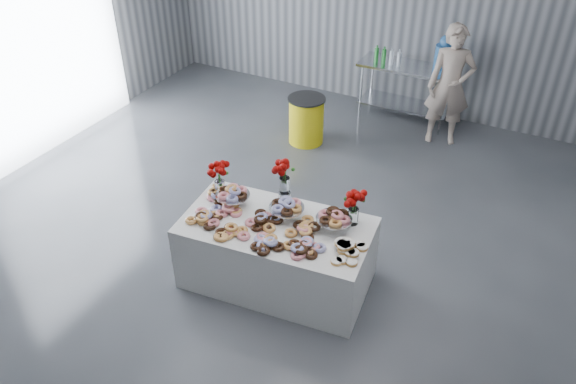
# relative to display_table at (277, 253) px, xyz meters

# --- Properties ---
(ground) EXTENTS (9.00, 9.00, 0.00)m
(ground) POSITION_rel_display_table_xyz_m (-0.35, 0.10, -0.38)
(ground) COLOR #393B41
(ground) RESTS_ON ground
(room_walls) EXTENTS (8.04, 9.04, 4.02)m
(room_walls) POSITION_rel_display_table_xyz_m (-0.62, 0.17, 2.26)
(room_walls) COLOR gray
(room_walls) RESTS_ON ground
(display_table) EXTENTS (1.99, 1.19, 0.75)m
(display_table) POSITION_rel_display_table_xyz_m (0.00, 0.00, 0.00)
(display_table) COLOR white
(display_table) RESTS_ON ground
(prep_table) EXTENTS (1.50, 0.60, 0.90)m
(prep_table) POSITION_rel_display_table_xyz_m (0.02, 4.20, 0.24)
(prep_table) COLOR silver
(prep_table) RESTS_ON ground
(donut_mounds) EXTENTS (1.88, 0.98, 0.09)m
(donut_mounds) POSITION_rel_display_table_xyz_m (-0.00, -0.05, 0.42)
(donut_mounds) COLOR gold
(donut_mounds) RESTS_ON display_table
(cake_stand_left) EXTENTS (0.36, 0.36, 0.17)m
(cake_stand_left) POSITION_rel_display_table_xyz_m (-0.56, 0.09, 0.52)
(cake_stand_left) COLOR silver
(cake_stand_left) RESTS_ON display_table
(cake_stand_mid) EXTENTS (0.36, 0.36, 0.17)m
(cake_stand_mid) POSITION_rel_display_table_xyz_m (0.03, 0.15, 0.52)
(cake_stand_mid) COLOR silver
(cake_stand_mid) RESTS_ON display_table
(cake_stand_right) EXTENTS (0.36, 0.36, 0.17)m
(cake_stand_right) POSITION_rel_display_table_xyz_m (0.53, 0.21, 0.52)
(cake_stand_right) COLOR silver
(cake_stand_right) RESTS_ON display_table
(danish_pile) EXTENTS (0.48, 0.48, 0.11)m
(danish_pile) POSITION_rel_display_table_xyz_m (0.76, -0.07, 0.43)
(danish_pile) COLOR white
(danish_pile) RESTS_ON display_table
(bouquet_left) EXTENTS (0.26, 0.26, 0.42)m
(bouquet_left) POSITION_rel_display_table_xyz_m (-0.77, 0.17, 0.67)
(bouquet_left) COLOR white
(bouquet_left) RESTS_ON display_table
(bouquet_right) EXTENTS (0.26, 0.26, 0.42)m
(bouquet_right) POSITION_rel_display_table_xyz_m (0.66, 0.37, 0.67)
(bouquet_right) COLOR white
(bouquet_right) RESTS_ON display_table
(bouquet_center) EXTENTS (0.26, 0.26, 0.57)m
(bouquet_center) POSITION_rel_display_table_xyz_m (-0.09, 0.34, 0.75)
(bouquet_center) COLOR silver
(bouquet_center) RESTS_ON display_table
(water_jug) EXTENTS (0.28, 0.28, 0.55)m
(water_jug) POSITION_rel_display_table_xyz_m (0.52, 4.20, 0.77)
(water_jug) COLOR #3B7ECB
(water_jug) RESTS_ON prep_table
(drink_bottles) EXTENTS (0.54, 0.08, 0.27)m
(drink_bottles) POSITION_rel_display_table_xyz_m (-0.30, 4.10, 0.66)
(drink_bottles) COLOR #268C33
(drink_bottles) RESTS_ON prep_table
(person) EXTENTS (0.74, 0.59, 1.76)m
(person) POSITION_rel_display_table_xyz_m (0.75, 3.80, 0.51)
(person) COLOR #CC8C93
(person) RESTS_ON ground
(trash_barrel) EXTENTS (0.55, 0.55, 0.71)m
(trash_barrel) POSITION_rel_display_table_xyz_m (-1.04, 2.82, -0.02)
(trash_barrel) COLOR yellow
(trash_barrel) RESTS_ON ground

